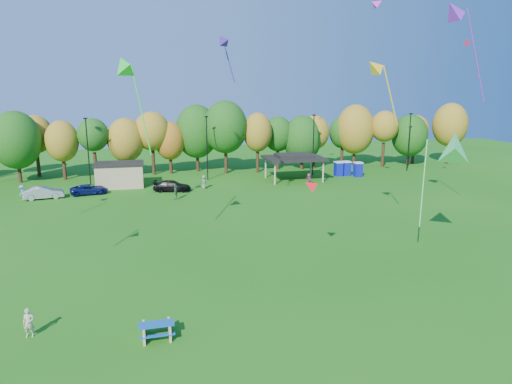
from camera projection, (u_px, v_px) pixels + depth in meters
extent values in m
plane|color=#19600F|center=(263.00, 308.00, 27.30)|extent=(160.00, 160.00, 0.00)
cylinder|color=black|center=(19.00, 170.00, 63.42)|extent=(0.50, 0.50, 3.56)
ellipsoid|color=#144C0F|center=(16.00, 140.00, 62.50)|extent=(6.62, 6.62, 8.00)
cylinder|color=black|center=(38.00, 164.00, 67.60)|extent=(0.50, 0.50, 3.79)
ellipsoid|color=olive|center=(35.00, 134.00, 66.63)|extent=(4.94, 4.94, 5.58)
cylinder|color=black|center=(64.00, 168.00, 65.52)|extent=(0.50, 0.50, 3.34)
ellipsoid|color=olive|center=(62.00, 141.00, 64.66)|extent=(4.61, 4.61, 5.88)
cylinder|color=black|center=(95.00, 165.00, 66.29)|extent=(0.50, 0.50, 3.82)
ellipsoid|color=#144C0F|center=(93.00, 135.00, 65.30)|extent=(4.43, 4.43, 4.73)
cylinder|color=black|center=(127.00, 166.00, 67.97)|extent=(0.50, 0.50, 3.25)
ellipsoid|color=olive|center=(126.00, 140.00, 67.13)|extent=(5.33, 5.33, 6.53)
cylinder|color=black|center=(153.00, 162.00, 69.31)|extent=(0.50, 0.50, 3.96)
ellipsoid|color=olive|center=(152.00, 131.00, 68.29)|extent=(5.31, 5.31, 5.82)
cylinder|color=black|center=(171.00, 164.00, 70.26)|extent=(0.50, 0.50, 3.05)
ellipsoid|color=#995914|center=(170.00, 141.00, 69.47)|extent=(4.54, 4.54, 5.87)
cylinder|color=black|center=(198.00, 159.00, 72.28)|extent=(0.50, 0.50, 3.77)
ellipsoid|color=#144C0F|center=(197.00, 131.00, 71.30)|extent=(6.69, 6.69, 8.35)
cylinder|color=black|center=(226.00, 160.00, 70.30)|extent=(0.50, 0.50, 4.28)
ellipsoid|color=#144C0F|center=(225.00, 127.00, 69.20)|extent=(6.64, 6.64, 8.01)
cylinder|color=black|center=(258.00, 160.00, 71.18)|extent=(0.50, 0.50, 3.76)
ellipsoid|color=olive|center=(258.00, 132.00, 70.21)|extent=(4.49, 4.49, 6.02)
cylinder|color=black|center=(278.00, 159.00, 74.03)|extent=(0.50, 0.50, 3.43)
ellipsoid|color=#144C0F|center=(278.00, 134.00, 73.14)|extent=(4.77, 4.77, 5.63)
cylinder|color=black|center=(302.00, 160.00, 74.14)|extent=(0.50, 0.50, 2.95)
ellipsoid|color=#144C0F|center=(302.00, 139.00, 73.38)|extent=(6.14, 6.14, 7.54)
cylinder|color=black|center=(314.00, 157.00, 75.04)|extent=(0.50, 0.50, 3.52)
ellipsoid|color=olive|center=(315.00, 132.00, 74.13)|extent=(4.78, 4.78, 5.53)
cylinder|color=black|center=(342.00, 155.00, 77.91)|extent=(0.50, 0.50, 3.39)
ellipsoid|color=#144C0F|center=(343.00, 132.00, 77.04)|extent=(4.54, 4.54, 5.46)
cylinder|color=black|center=(354.00, 155.00, 77.03)|extent=(0.50, 0.50, 3.72)
ellipsoid|color=olive|center=(355.00, 129.00, 76.07)|extent=(6.32, 6.32, 8.24)
cylinder|color=black|center=(383.00, 155.00, 76.11)|extent=(0.50, 0.50, 4.06)
ellipsoid|color=olive|center=(385.00, 126.00, 75.06)|extent=(4.50, 4.50, 5.13)
cylinder|color=black|center=(408.00, 156.00, 77.88)|extent=(0.50, 0.50, 3.05)
ellipsoid|color=#144C0F|center=(410.00, 135.00, 77.09)|extent=(5.97, 5.97, 7.05)
cylinder|color=black|center=(413.00, 153.00, 79.73)|extent=(0.50, 0.50, 3.55)
ellipsoid|color=olive|center=(415.00, 130.00, 78.81)|extent=(4.60, 4.60, 4.99)
cylinder|color=black|center=(448.00, 152.00, 79.18)|extent=(0.50, 0.50, 4.07)
ellipsoid|color=olive|center=(450.00, 125.00, 78.13)|extent=(5.83, 5.83, 7.42)
cylinder|color=black|center=(88.00, 152.00, 61.05)|extent=(0.16, 0.16, 9.00)
cube|color=black|center=(85.00, 118.00, 60.06)|extent=(0.50, 0.25, 0.18)
cylinder|color=black|center=(207.00, 149.00, 64.69)|extent=(0.16, 0.16, 9.00)
cube|color=black|center=(206.00, 117.00, 63.70)|extent=(0.50, 0.25, 0.18)
cylinder|color=black|center=(313.00, 145.00, 68.33)|extent=(0.16, 0.16, 9.00)
cube|color=black|center=(314.00, 115.00, 67.34)|extent=(0.50, 0.25, 0.18)
cylinder|color=black|center=(409.00, 143.00, 71.97)|extent=(0.16, 0.16, 9.00)
cube|color=black|center=(411.00, 114.00, 70.97)|extent=(0.50, 0.25, 0.18)
cube|color=tan|center=(120.00, 176.00, 60.73)|extent=(6.00, 4.00, 3.00)
cube|color=black|center=(119.00, 164.00, 60.37)|extent=(6.30, 4.30, 0.25)
cylinder|color=tan|center=(275.00, 174.00, 62.07)|extent=(0.24, 0.24, 3.00)
cylinder|color=tan|center=(323.00, 172.00, 63.66)|extent=(0.24, 0.24, 3.00)
cylinder|color=tan|center=(266.00, 168.00, 66.81)|extent=(0.24, 0.24, 3.00)
cylinder|color=tan|center=(311.00, 166.00, 68.41)|extent=(0.24, 0.24, 3.00)
cube|color=black|center=(294.00, 158.00, 64.87)|extent=(8.20, 6.20, 0.35)
cube|color=black|center=(294.00, 155.00, 64.79)|extent=(5.00, 3.50, 0.45)
cube|color=#0C17A3|center=(338.00, 169.00, 68.43)|extent=(1.10, 1.10, 2.00)
cube|color=silver|center=(339.00, 162.00, 68.19)|extent=(1.15, 1.15, 0.18)
cube|color=#0C17A3|center=(346.00, 169.00, 68.78)|extent=(1.10, 1.10, 2.00)
cube|color=silver|center=(347.00, 162.00, 68.54)|extent=(1.15, 1.15, 0.18)
cube|color=#0C17A3|center=(358.00, 170.00, 67.88)|extent=(1.10, 1.10, 2.00)
cube|color=silver|center=(358.00, 163.00, 67.64)|extent=(1.15, 1.15, 0.18)
cube|color=tan|center=(144.00, 333.00, 23.80)|extent=(0.15, 1.47, 0.73)
cube|color=tan|center=(169.00, 329.00, 24.12)|extent=(0.15, 1.47, 0.73)
cube|color=#114F9C|center=(156.00, 324.00, 23.87)|extent=(1.83, 0.79, 0.06)
cube|color=#114F9C|center=(157.00, 336.00, 23.35)|extent=(1.83, 0.29, 0.05)
cube|color=#114F9C|center=(156.00, 324.00, 24.53)|extent=(1.83, 0.29, 0.05)
imported|color=#BEB18E|center=(29.00, 323.00, 23.93)|extent=(0.60, 0.42, 1.60)
imported|color=#9D9DA2|center=(44.00, 193.00, 54.15)|extent=(4.69, 2.35, 1.48)
imported|color=#0E1656|center=(89.00, 189.00, 56.49)|extent=(4.78, 2.83, 1.25)
imported|color=black|center=(172.00, 186.00, 58.18)|extent=(5.06, 2.95, 1.38)
imported|color=#466E43|center=(176.00, 192.00, 53.76)|extent=(0.72, 1.15, 1.83)
imported|color=#5689BD|center=(22.00, 193.00, 53.53)|extent=(0.90, 1.28, 1.80)
imported|color=#A24374|center=(309.00, 179.00, 61.65)|extent=(0.56, 1.58, 1.69)
imported|color=gray|center=(204.00, 182.00, 59.64)|extent=(0.93, 1.03, 1.77)
cone|color=#331783|center=(222.00, 40.00, 40.51)|extent=(1.80, 1.87, 1.49)
cylinder|color=#331783|center=(229.00, 61.00, 41.98)|extent=(0.97, 1.22, 3.79)
cone|color=#C8174B|center=(467.00, 41.00, 49.69)|extent=(1.19, 1.37, 1.14)
cone|color=#48CC5A|center=(455.00, 145.00, 33.90)|extent=(4.01, 4.22, 3.36)
cylinder|color=#48CC5A|center=(423.00, 183.00, 35.94)|extent=(1.52, 2.09, 6.61)
cone|color=#E526B6|center=(378.00, 3.00, 45.13)|extent=(1.49, 1.23, 1.35)
cone|color=red|center=(309.00, 185.00, 32.33)|extent=(1.37, 1.16, 1.21)
cone|color=purple|center=(454.00, 11.00, 37.13)|extent=(2.43, 1.89, 2.28)
cylinder|color=purple|center=(476.00, 57.00, 38.29)|extent=(2.83, 0.32, 7.55)
cone|color=green|center=(124.00, 65.00, 31.42)|extent=(2.22, 2.43, 1.96)
cylinder|color=green|center=(141.00, 110.00, 34.10)|extent=(1.25, 2.25, 6.61)
cone|color=yellow|center=(374.00, 67.00, 35.97)|extent=(1.93, 1.57, 1.77)
cylinder|color=yellow|center=(391.00, 96.00, 36.58)|extent=(1.80, 0.37, 4.73)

